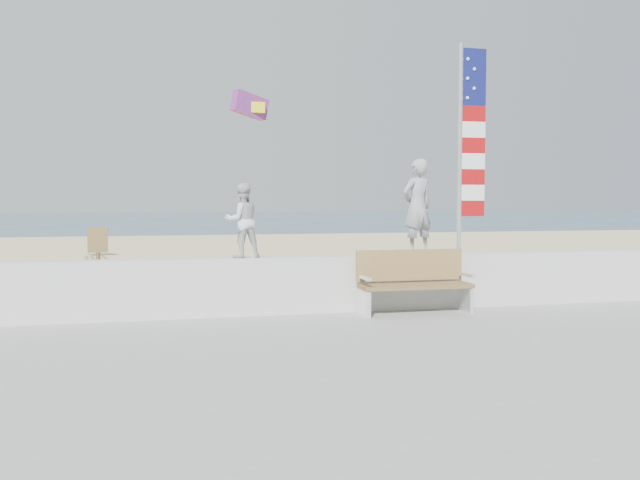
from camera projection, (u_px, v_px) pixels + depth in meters
The scene contains 10 objects.
ground at pixel (338, 350), 8.90m from camera, with size 220.00×220.00×0.00m, color #324F65.
sand at pixel (247, 275), 17.63m from camera, with size 90.00×40.00×0.08m, color beige.
boardwalk at pixel (480, 448), 5.02m from camera, with size 50.00×12.40×0.10m, color #989994.
seawall at pixel (305, 284), 10.81m from camera, with size 30.00×0.35×0.90m, color silver.
adult at pixel (417, 207), 11.19m from camera, with size 0.58×0.38×1.58m, color gray.
child at pixel (242, 221), 10.51m from camera, with size 0.56×0.44×1.16m, color silver.
bench at pixel (414, 281), 10.76m from camera, with size 1.80×0.57×1.00m.
flag at pixel (467, 139), 11.33m from camera, with size 0.50×0.08×3.50m.
parafoil_kite at pixel (251, 106), 13.83m from camera, with size 0.85×0.56×0.58m.
sign at pixel (98, 263), 11.07m from camera, with size 0.32×0.07×1.46m.
Camera 1 is at (-2.33, -8.49, 1.97)m, focal length 38.00 mm.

